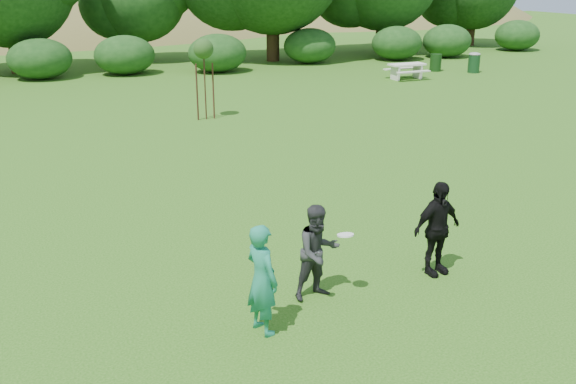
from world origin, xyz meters
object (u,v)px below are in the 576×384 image
player_teal (262,279)px  player_black (437,228)px  sapling (204,51)px  player_grey (318,252)px  picnic_table (407,69)px  trash_can_lidded (474,62)px  trash_can_near (436,63)px

player_teal → player_black: same height
player_teal → player_black: size_ratio=1.00×
player_black → sapling: 13.69m
player_grey → picnic_table: bearing=47.6°
player_grey → trash_can_lidded: (18.27, 18.64, -0.26)m
trash_can_near → trash_can_lidded: size_ratio=0.86×
player_teal → trash_can_lidded: player_teal is taller
trash_can_near → trash_can_lidded: 1.96m
player_black → picnic_table: (11.56, 18.29, -0.33)m
trash_can_near → sapling: (-14.56, -6.32, 1.97)m
player_teal → trash_can_lidded: size_ratio=1.62×
player_teal → picnic_table: (15.06, 18.86, -0.33)m
trash_can_near → player_teal: bearing=-131.2°
picnic_table → player_black: bearing=-122.3°
player_black → trash_can_lidded: (15.99, 18.68, -0.31)m
player_black → picnic_table: size_ratio=0.95×
player_black → player_grey: bearing=171.4°
sapling → trash_can_near: bearing=23.5°
player_grey → sapling: size_ratio=0.56×
player_black → sapling: size_ratio=0.60×
trash_can_near → sapling: sapling is taller
player_grey → player_black: (2.28, -0.05, 0.05)m
player_grey → picnic_table: (13.84, 18.24, -0.28)m
player_grey → sapling: (2.20, 13.56, 1.62)m
trash_can_lidded → picnic_table: bearing=-174.9°
player_grey → trash_can_near: player_grey is taller
player_black → sapling: (-0.08, 13.60, 1.57)m
trash_can_near → picnic_table: trash_can_near is taller
sapling → trash_can_lidded: bearing=17.5°
player_teal → trash_can_near: player_teal is taller
player_teal → player_black: (3.50, 0.58, 0.00)m
player_teal → sapling: 14.67m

